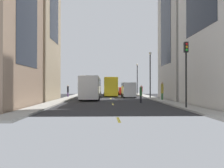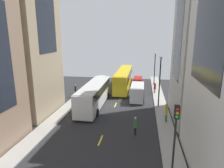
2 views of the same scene
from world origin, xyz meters
The scene contains 20 objects.
ground_plane centered at (0.00, 0.00, 0.00)m, with size 39.23×39.23×0.00m, color #28282B.
sidewalk_west centered at (-6.70, 0.00, 0.07)m, with size 1.83×44.00×0.15m, color #9E9B93.
sidewalk_east centered at (6.70, 0.00, 0.07)m, with size 1.83×44.00×0.15m, color #9E9B93.
lane_stripe_0 centered at (0.00, -21.00, 0.01)m, with size 0.16×2.00×0.01m, color yellow.
lane_stripe_1 centered at (0.00, -10.50, 0.01)m, with size 0.16×2.00×0.01m, color yellow.
lane_stripe_2 centered at (0.00, 0.00, 0.01)m, with size 0.16×2.00×0.01m, color yellow.
lane_stripe_3 centered at (0.00, 10.50, 0.01)m, with size 0.16×2.00×0.01m, color yellow.
lane_stripe_4 centered at (0.00, 21.00, 0.01)m, with size 0.16×2.00×0.01m, color yellow.
building_east_1 centered at (10.96, -3.45, 11.27)m, with size 6.35×9.06×22.54m.
city_bus_white centered at (-3.00, -0.79, 2.01)m, with size 2.80×12.26×3.35m.
streetcar_yellow centered at (0.15, 10.68, 2.13)m, with size 2.70×14.67×3.59m.
delivery_van_white centered at (3.11, 2.83, 1.51)m, with size 2.25×5.14×2.58m.
car_red_0 centered at (2.91, 12.90, 0.98)m, with size 1.89×4.24×1.66m.
pedestrian_crossing_near centered at (3.34, -8.82, 1.10)m, with size 0.29×0.29×2.04m.
pedestrian_crossing_mid centered at (6.84, -5.20, 1.40)m, with size 0.35×0.35×2.35m.
pedestrian_walking_far centered at (-7.29, 2.90, 1.22)m, with size 0.29×0.29×1.99m.
pedestrian_waiting_curb centered at (6.11, 7.00, 1.18)m, with size 0.39×0.39×1.97m.
traffic_light_near_corner centered at (6.18, -15.46, 4.10)m, with size 0.32×0.44×5.66m.
streetlamp_near centered at (6.28, -0.09, 4.59)m, with size 0.44×0.44×7.27m.
streetlamp_far centered at (6.28, 13.78, 4.35)m, with size 0.44×0.44×6.84m.
Camera 1 is at (-0.74, -33.48, 2.02)m, focal length 33.87 mm.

